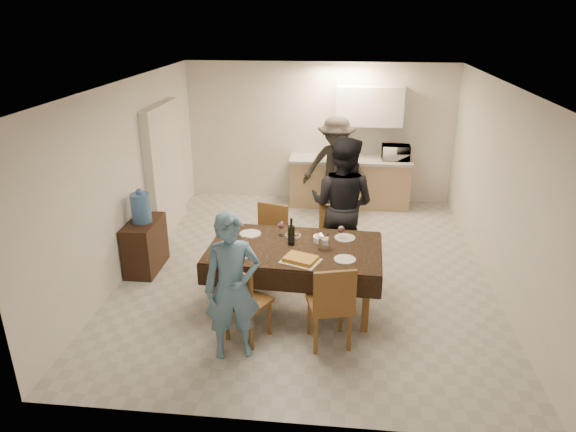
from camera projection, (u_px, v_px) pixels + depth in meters
The scene contains 33 objects.
floor at pixel (307, 268), 7.39m from camera, with size 5.00×6.00×0.02m, color #B1B1AC.
ceiling at pixel (310, 84), 6.42m from camera, with size 5.00×6.00×0.02m, color white.
wall_back at pixel (319, 133), 9.68m from camera, with size 5.00×0.02×2.60m, color silver.
wall_front at pixel (283, 298), 4.14m from camera, with size 5.00×0.02×2.60m, color silver.
wall_left at pixel (130, 176), 7.15m from camera, with size 0.02×6.00×2.60m, color silver.
wall_right at pixel (500, 189), 6.66m from camera, with size 0.02×6.00×2.60m, color silver.
stub_partition at pixel (165, 169), 8.34m from camera, with size 0.15×1.40×2.10m, color beige.
kitchen_base_cabinet at pixel (349, 183), 9.65m from camera, with size 2.20×0.60×0.86m, color #9E895F.
kitchen_worktop at pixel (350, 160), 9.48m from camera, with size 2.24×0.64×0.05m, color #9A9B96.
upper_cabinet at pixel (369, 106), 9.22m from camera, with size 1.20×0.34×0.70m, color silver.
dining_table at pixel (295, 249), 6.20m from camera, with size 2.12×1.30×0.80m.
chair_near_left at pixel (246, 297), 5.55m from camera, with size 0.57×0.59×0.50m.
chair_near_right at pixel (330, 299), 5.44m from camera, with size 0.55×0.56×0.54m.
chair_far_left at pixel (266, 238), 6.92m from camera, with size 0.55×0.56×0.53m.
chair_far_right at pixel (333, 240), 6.82m from camera, with size 0.50×0.50×0.54m.
console at pixel (145, 245), 7.25m from camera, with size 0.40×0.79×0.73m, color black.
water_jug at pixel (141, 208), 7.04m from camera, with size 0.27×0.27×0.40m, color #4978B7.
wine_bottle at pixel (291, 232), 6.18m from camera, with size 0.09×0.09×0.34m, color black, non-canonical shape.
water_pitcher at pixel (324, 242), 6.07m from camera, with size 0.13×0.13×0.19m, color white.
savoury_tart at pixel (301, 259), 5.82m from camera, with size 0.42×0.31×0.05m, color #B98B36.
salad_bowl at pixel (321, 239), 6.31m from camera, with size 0.18×0.18×0.07m, color silver.
mushroom_dish at pixel (293, 236), 6.45m from camera, with size 0.18×0.18×0.03m, color silver.
wine_glass_a at pixel (246, 245), 5.97m from camera, with size 0.09×0.09×0.21m, color white, non-canonical shape.
wine_glass_b at pixel (341, 233), 6.33m from camera, with size 0.09×0.09×0.19m, color white, non-canonical shape.
wine_glass_c at pixel (281, 228), 6.45m from camera, with size 0.09×0.09×0.20m, color white, non-canonical shape.
plate_near_left at pixel (241, 255), 5.97m from camera, with size 0.26×0.26×0.01m, color silver.
plate_near_right at pixel (345, 259), 5.85m from camera, with size 0.25×0.25×0.01m, color silver.
plate_far_left at pixel (250, 234), 6.52m from camera, with size 0.27×0.27×0.02m, color silver.
plate_far_right at pixel (345, 238), 6.41m from camera, with size 0.26×0.26×0.01m, color silver.
microwave at pixel (396, 152), 9.34m from camera, with size 0.49×0.33×0.27m, color silver.
person_near at pixel (232, 287), 5.27m from camera, with size 0.59×0.39×1.62m, color teal.
person_far at pixel (342, 205), 7.05m from camera, with size 0.94×0.73×1.93m, color black.
person_kitchen at pixel (335, 166), 9.09m from camera, with size 1.14×0.66×1.77m, color black.
Camera 1 is at (0.42, -6.57, 3.46)m, focal length 32.00 mm.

